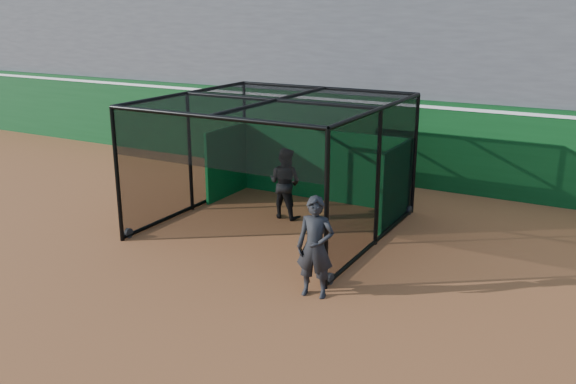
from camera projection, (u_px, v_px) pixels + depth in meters
The scene contains 6 objects.
ground at pixel (191, 283), 11.37m from camera, with size 120.00×120.00×0.00m, color brown.
outfield_wall at pixel (366, 137), 18.12m from camera, with size 50.00×0.50×2.50m.
grandstand at pixel (412, 23), 20.37m from camera, with size 50.00×7.85×8.95m.
batting_cage at pixel (276, 165), 14.03m from camera, with size 5.07×5.12×2.97m.
batter at pixel (285, 183), 14.78m from camera, with size 0.85×0.66×1.74m, color black.
on_deck_player at pixel (315, 247), 10.64m from camera, with size 0.74×0.56×1.84m.
Camera 1 is at (6.63, -8.21, 4.89)m, focal length 38.00 mm.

